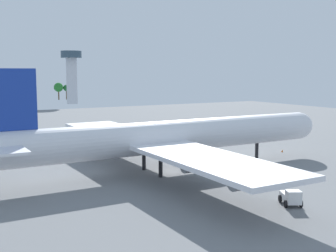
# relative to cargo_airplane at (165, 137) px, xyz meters

# --- Properties ---
(ground_plane) EXTENTS (286.66, 286.66, 0.00)m
(ground_plane) POSITION_rel_cargo_airplane_xyz_m (0.64, 0.00, -6.33)
(ground_plane) COLOR slate
(cargo_airplane) EXTENTS (71.67, 66.81, 18.64)m
(cargo_airplane) POSITION_rel_cargo_airplane_xyz_m (0.00, 0.00, 0.00)
(cargo_airplane) COLOR silver
(cargo_airplane) RESTS_ON ground_plane
(cargo_loader) EXTENTS (3.65, 4.37, 2.28)m
(cargo_loader) POSITION_rel_cargo_airplane_xyz_m (5.05, -26.05, -5.20)
(cargo_loader) COLOR white
(cargo_loader) RESTS_ON ground_plane
(safety_cone_nose) EXTENTS (0.41, 0.41, 0.58)m
(safety_cone_nose) POSITION_rel_cargo_airplane_xyz_m (32.89, 3.83, -6.04)
(safety_cone_nose) COLOR orange
(safety_cone_nose) RESTS_ON ground_plane
(control_tower) EXTENTS (11.71, 11.71, 30.06)m
(control_tower) POSITION_rel_cargo_airplane_xyz_m (38.50, 176.31, 11.99)
(control_tower) COLOR silver
(control_tower) RESTS_ON ground_plane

